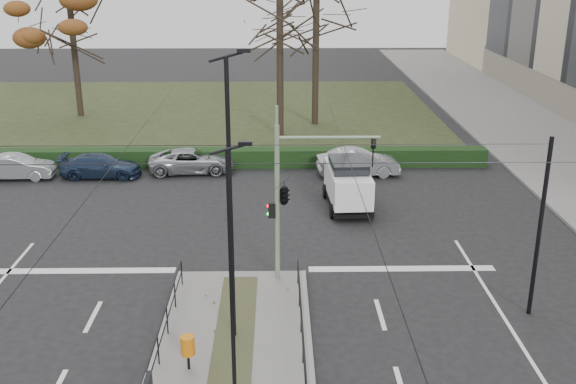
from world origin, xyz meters
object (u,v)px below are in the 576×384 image
(parked_car_fifth, at_px, (358,163))
(bare_tree_center, at_px, (316,0))
(parked_car_third, at_px, (101,166))
(white_van, at_px, (348,183))
(litter_bin, at_px, (188,346))
(bare_tree_near, at_px, (280,10))
(streetlamp_median_near, at_px, (232,287))
(rust_tree, at_px, (69,4))
(streetlamp_median_far, at_px, (231,200))
(parked_car_second, at_px, (16,167))
(parked_car_fourth, at_px, (192,161))
(traffic_light, at_px, (287,192))

(parked_car_fifth, bearing_deg, bare_tree_center, 3.85)
(parked_car_third, height_order, white_van, white_van)
(litter_bin, height_order, bare_tree_near, bare_tree_near)
(streetlamp_median_near, height_order, bare_tree_near, bare_tree_near)
(litter_bin, relative_size, rust_tree, 0.10)
(streetlamp_median_far, distance_m, rust_tree, 33.43)
(parked_car_second, height_order, white_van, white_van)
(litter_bin, relative_size, bare_tree_near, 0.09)
(litter_bin, xyz_separation_m, rust_tree, (-11.89, 32.33, 7.13))
(streetlamp_median_near, height_order, white_van, streetlamp_median_near)
(parked_car_fourth, bearing_deg, streetlamp_median_far, -173.05)
(parked_car_second, bearing_deg, rust_tree, -0.01)
(streetlamp_median_far, xyz_separation_m, parked_car_fourth, (-3.34, 17.01, -3.91))
(traffic_light, xyz_separation_m, parked_car_third, (-9.70, 12.34, -2.82))
(traffic_light, distance_m, parked_car_fifth, 13.30)
(streetlamp_median_near, bearing_deg, parked_car_third, 112.48)
(parked_car_second, relative_size, parked_car_fifth, 0.90)
(traffic_light, distance_m, rust_tree, 30.83)
(parked_car_fourth, relative_size, bare_tree_center, 0.39)
(streetlamp_median_near, distance_m, parked_car_third, 21.98)
(white_van, bearing_deg, litter_bin, -113.52)
(parked_car_fifth, bearing_deg, white_van, 163.09)
(streetlamp_median_near, relative_size, streetlamp_median_far, 0.83)
(streetlamp_median_near, distance_m, streetlamp_median_far, 3.95)
(parked_car_fifth, bearing_deg, bare_tree_near, 21.41)
(parked_car_second, height_order, parked_car_fourth, parked_car_second)
(traffic_light, height_order, parked_car_third, traffic_light)
(traffic_light, distance_m, streetlamp_median_near, 7.88)
(streetlamp_median_near, height_order, streetlamp_median_far, streetlamp_median_far)
(traffic_light, xyz_separation_m, bare_tree_near, (-0.14, 20.86, 4.56))
(bare_tree_center, distance_m, bare_tree_near, 3.90)
(streetlamp_median_near, xyz_separation_m, bare_tree_center, (3.67, 31.63, 4.60))
(bare_tree_center, bearing_deg, parked_car_fourth, -124.05)
(parked_car_third, relative_size, bare_tree_near, 0.37)
(rust_tree, relative_size, parked_car_fifth, 2.39)
(streetlamp_median_near, relative_size, rust_tree, 0.69)
(parked_car_fourth, bearing_deg, white_van, -128.92)
(parked_car_second, bearing_deg, white_van, -107.37)
(white_van, relative_size, bare_tree_near, 0.38)
(white_van, bearing_deg, traffic_light, -111.08)
(streetlamp_median_near, relative_size, parked_car_fifth, 1.65)
(parked_car_fourth, relative_size, white_van, 1.07)
(streetlamp_median_far, bearing_deg, bare_tree_near, 86.52)
(parked_car_second, bearing_deg, bare_tree_center, -56.86)
(traffic_light, bearing_deg, bare_tree_center, 84.53)
(streetlamp_median_far, bearing_deg, parked_car_third, 116.41)
(bare_tree_near, bearing_deg, rust_tree, 158.18)
(streetlamp_median_near, xyz_separation_m, parked_car_fourth, (-3.59, 20.88, -3.15))
(parked_car_third, xyz_separation_m, bare_tree_center, (11.99, 11.54, 7.78))
(streetlamp_median_near, xyz_separation_m, parked_car_second, (-12.68, 19.87, -3.14))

